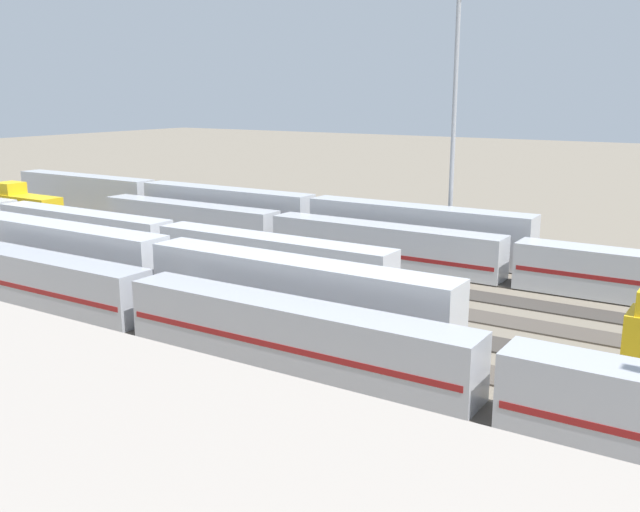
# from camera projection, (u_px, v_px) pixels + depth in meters

# --- Properties ---
(ground_plane) EXTENTS (400.00, 400.00, 0.00)m
(ground_plane) POSITION_uv_depth(u_px,v_px,m) (286.00, 284.00, 59.71)
(ground_plane) COLOR #756B5B
(track_bed_0) EXTENTS (140.00, 2.80, 0.12)m
(track_bed_0) POSITION_uv_depth(u_px,v_px,m) (371.00, 251.00, 72.02)
(track_bed_0) COLOR #3D3833
(track_bed_0) RESTS_ON ground_plane
(track_bed_1) EXTENTS (140.00, 2.80, 0.12)m
(track_bed_1) POSITION_uv_depth(u_px,v_px,m) (346.00, 260.00, 67.91)
(track_bed_1) COLOR #3D3833
(track_bed_1) RESTS_ON ground_plane
(track_bed_2) EXTENTS (140.00, 2.80, 0.12)m
(track_bed_2) POSITION_uv_depth(u_px,v_px,m) (318.00, 271.00, 63.80)
(track_bed_2) COLOR #3D3833
(track_bed_2) RESTS_ON ground_plane
(track_bed_3) EXTENTS (140.00, 2.80, 0.12)m
(track_bed_3) POSITION_uv_depth(u_px,v_px,m) (286.00, 283.00, 59.70)
(track_bed_3) COLOR #4C443D
(track_bed_3) RESTS_ON ground_plane
(track_bed_4) EXTENTS (140.00, 2.80, 0.12)m
(track_bed_4) POSITION_uv_depth(u_px,v_px,m) (250.00, 297.00, 55.59)
(track_bed_4) COLOR #3D3833
(track_bed_4) RESTS_ON ground_plane
(track_bed_5) EXTENTS (140.00, 2.80, 0.12)m
(track_bed_5) POSITION_uv_depth(u_px,v_px,m) (207.00, 314.00, 51.48)
(track_bed_5) COLOR #4C443D
(track_bed_5) RESTS_ON ground_plane
(track_bed_6) EXTENTS (140.00, 2.80, 0.12)m
(track_bed_6) POSITION_uv_depth(u_px,v_px,m) (158.00, 333.00, 47.38)
(track_bed_6) COLOR #4C443D
(track_bed_6) RESTS_ON ground_plane
(train_on_track_0) EXTENTS (71.40, 3.00, 5.00)m
(train_on_track_0) POSITION_uv_depth(u_px,v_px,m) (225.00, 210.00, 81.49)
(train_on_track_0) COLOR #B7BABF
(train_on_track_0) RESTS_ON ground_plane
(train_on_track_6) EXTENTS (71.40, 3.06, 3.80)m
(train_on_track_6) POSITION_uv_depth(u_px,v_px,m) (291.00, 335.00, 41.20)
(train_on_track_6) COLOR #A8AAB2
(train_on_track_6) RESTS_ON ground_plane
(train_on_track_5) EXTENTS (71.40, 3.00, 5.00)m
(train_on_track_5) POSITION_uv_depth(u_px,v_px,m) (59.00, 253.00, 59.49)
(train_on_track_5) COLOR silver
(train_on_track_5) RESTS_ON ground_plane
(train_on_track_3) EXTENTS (71.40, 3.00, 3.80)m
(train_on_track_3) POSITION_uv_depth(u_px,v_px,m) (82.00, 230.00, 72.75)
(train_on_track_3) COLOR silver
(train_on_track_3) RESTS_ON ground_plane
(train_on_track_2) EXTENTS (10.00, 3.00, 5.00)m
(train_on_track_2) POSITION_uv_depth(u_px,v_px,m) (26.00, 208.00, 85.42)
(train_on_track_2) COLOR gold
(train_on_track_2) RESTS_ON ground_plane
(train_on_track_1) EXTENTS (90.60, 3.06, 4.40)m
(train_on_track_1) POSITION_uv_depth(u_px,v_px,m) (486.00, 258.00, 60.20)
(train_on_track_1) COLOR maroon
(train_on_track_1) RESTS_ON ground_plane
(light_mast_0) EXTENTS (2.80, 0.70, 27.52)m
(light_mast_0) POSITION_uv_depth(u_px,v_px,m) (456.00, 74.00, 67.46)
(light_mast_0) COLOR #9EA0A5
(light_mast_0) RESTS_ON ground_plane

